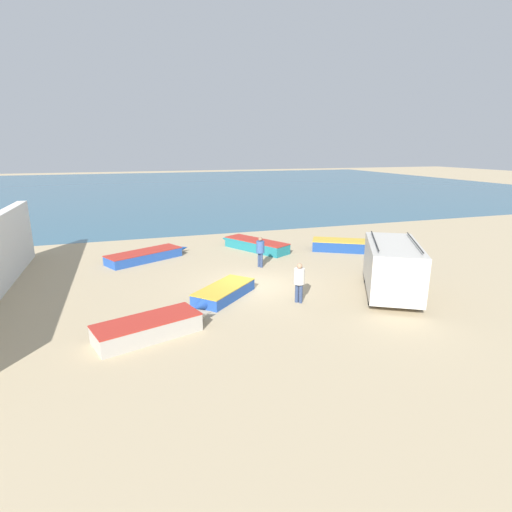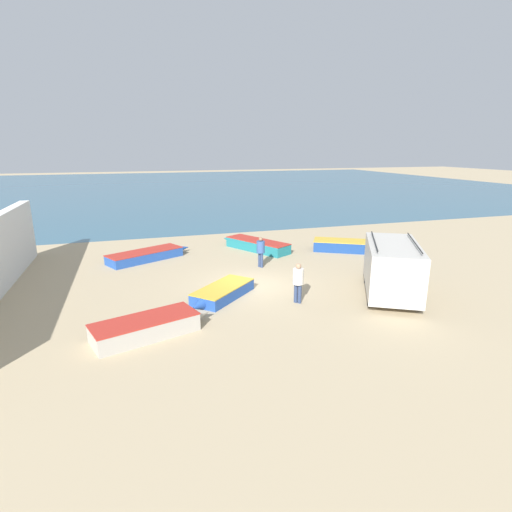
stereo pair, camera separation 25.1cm
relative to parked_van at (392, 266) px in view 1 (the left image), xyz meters
name	(u,v)px [view 1 (the left image)]	position (x,y,z in m)	size (l,w,h in m)	color
ground_plane	(253,286)	(-5.46, 2.89, -1.27)	(200.00, 200.00, 0.00)	tan
sea_water	(158,187)	(-5.46, 54.89, -1.26)	(120.00, 80.00, 0.01)	#33607A
parked_van	(392,266)	(0.00, 0.00, 0.00)	(4.13, 5.14, 2.44)	beige
fishing_rowboat_0	(152,327)	(-10.32, -0.92, -0.95)	(4.38, 2.41, 0.64)	#ADA89E
fishing_rowboat_1	(254,245)	(-3.29, 9.49, -0.94)	(3.48, 5.16, 0.65)	#1E757F
fishing_rowboat_2	(347,245)	(2.18, 7.43, -0.94)	(4.64, 3.24, 0.66)	navy
fishing_rowboat_3	(147,255)	(-9.93, 9.08, -0.99)	(5.06, 3.23, 0.55)	#234CA3
fishing_rowboat_4	(223,293)	(-7.19, 1.78, -1.01)	(3.37, 3.27, 0.51)	#234CA3
fisherman_0	(299,279)	(-4.27, 0.32, -0.24)	(0.45, 0.45, 1.71)	navy
fisherman_1	(260,249)	(-4.15, 5.70, -0.27)	(0.44, 0.44, 1.67)	navy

